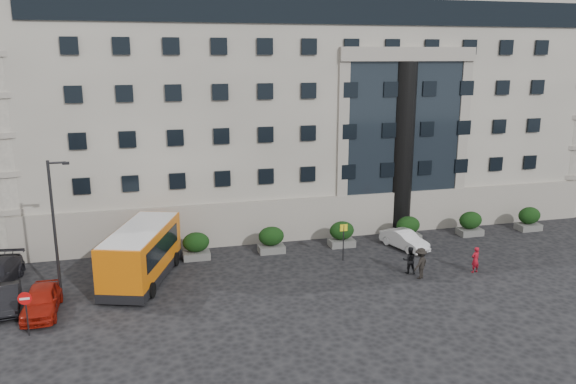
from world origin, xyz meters
The scene contains 21 objects.
ground centered at (0.00, 0.00, 0.00)m, with size 120.00×120.00×0.00m, color black.
civic_building centered at (6.00, 22.00, 9.00)m, with size 44.00×24.00×18.00m, color gray.
entrance_column centered at (12.00, 10.30, 6.50)m, with size 1.80×1.80×13.00m, color black.
hedge_a centered at (-4.00, 7.80, 0.93)m, with size 1.80×1.26×1.84m.
hedge_b centered at (1.20, 7.80, 0.93)m, with size 1.80×1.26×1.84m.
hedge_c centered at (6.40, 7.80, 0.93)m, with size 1.80×1.26×1.84m.
hedge_d centered at (11.60, 7.80, 0.93)m, with size 1.80×1.26×1.84m.
hedge_e centered at (16.80, 7.80, 0.93)m, with size 1.80×1.26×1.84m.
hedge_f centered at (22.00, 7.80, 0.93)m, with size 1.80×1.26×1.84m.
street_lamp centered at (-11.94, 3.00, 4.37)m, with size 1.16×0.18×8.00m.
bus_stop_sign centered at (5.50, 5.00, 1.73)m, with size 0.50×0.08×2.52m.
no_entry_sign centered at (-13.00, -1.04, 1.65)m, with size 0.64×0.16×2.32m.
minibus centered at (-7.53, 4.88, 1.81)m, with size 5.13×8.35×3.29m.
red_truck centered at (-17.49, 18.00, 1.55)m, with size 2.79×5.70×3.03m.
parked_car_a centered at (-12.75, 1.46, 0.75)m, with size 1.76×4.38×1.49m, color #9C170B.
parked_car_b centered at (-14.71, 2.47, 0.64)m, with size 1.35×3.86×1.27m, color black.
parked_car_d centered at (-14.05, 16.00, 0.62)m, with size 2.05×4.46×1.24m, color black.
white_taxi centered at (10.56, 6.21, 0.65)m, with size 1.37×3.93×1.29m, color silver.
pedestrian_a centered at (12.88, 0.92, 0.84)m, with size 0.61×0.40×1.68m, color maroon.
pedestrian_b centered at (8.77, 1.82, 0.88)m, with size 0.85×0.66×1.75m, color black.
pedestrian_c centered at (9.05, 0.89, 0.98)m, with size 1.26×0.73×1.96m, color black.
Camera 1 is at (-6.92, -28.49, 13.41)m, focal length 35.00 mm.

